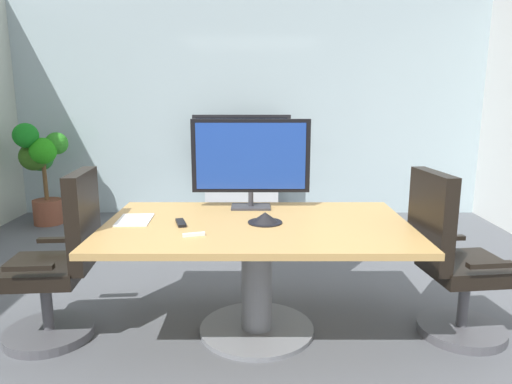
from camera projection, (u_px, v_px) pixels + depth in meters
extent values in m
plane|color=#515459|center=(242.00, 338.00, 3.04)|extent=(7.68, 7.68, 0.00)
cube|color=#9EB2B7|center=(249.00, 109.00, 6.03)|extent=(6.07, 0.10, 2.75)
cube|color=#B2894C|center=(256.00, 226.00, 2.98)|extent=(1.94, 1.17, 0.04)
cylinder|color=slate|center=(256.00, 281.00, 3.06)|extent=(0.20, 0.20, 0.71)
cylinder|color=slate|center=(256.00, 329.00, 3.12)|extent=(0.76, 0.76, 0.03)
cylinder|color=#4C4C51|center=(49.00, 333.00, 3.04)|extent=(0.56, 0.56, 0.06)
cylinder|color=#4C4C51|center=(46.00, 303.00, 3.00)|extent=(0.07, 0.07, 0.36)
cube|color=black|center=(43.00, 271.00, 2.95)|extent=(0.52, 0.52, 0.10)
cube|color=black|center=(82.00, 219.00, 2.91)|extent=(0.12, 0.46, 0.60)
cube|color=black|center=(58.00, 240.00, 3.18)|extent=(0.28, 0.07, 0.03)
cube|color=black|center=(28.00, 267.00, 2.68)|extent=(0.28, 0.07, 0.03)
cylinder|color=#4C4C51|center=(460.00, 329.00, 3.09)|extent=(0.56, 0.56, 0.06)
cylinder|color=#4C4C51|center=(463.00, 300.00, 3.05)|extent=(0.07, 0.07, 0.36)
cube|color=black|center=(466.00, 268.00, 3.00)|extent=(0.53, 0.53, 0.10)
cube|color=black|center=(430.00, 220.00, 2.90)|extent=(0.14, 0.46, 0.60)
cube|color=black|center=(489.00, 265.00, 2.72)|extent=(0.28, 0.08, 0.03)
cube|color=black|center=(444.00, 238.00, 3.23)|extent=(0.28, 0.08, 0.03)
cube|color=#333338|center=(250.00, 207.00, 3.37)|extent=(0.28, 0.18, 0.02)
cylinder|color=#333338|center=(250.00, 199.00, 3.36)|extent=(0.04, 0.04, 0.10)
cube|color=black|center=(250.00, 156.00, 3.31)|extent=(0.84, 0.04, 0.52)
cube|color=navy|center=(250.00, 156.00, 3.29)|extent=(0.77, 0.01, 0.47)
cube|color=#B7BABC|center=(241.00, 197.00, 5.91)|extent=(0.90, 0.36, 0.55)
cube|color=black|center=(241.00, 146.00, 5.76)|extent=(1.20, 0.06, 0.76)
cube|color=black|center=(241.00, 146.00, 5.72)|extent=(1.12, 0.01, 0.69)
cylinder|color=brown|center=(47.00, 212.00, 5.69)|extent=(0.34, 0.34, 0.30)
cylinder|color=brown|center=(44.00, 182.00, 5.62)|extent=(0.05, 0.05, 0.44)
sphere|color=#2C8521|center=(56.00, 143.00, 5.55)|extent=(0.26, 0.26, 0.26)
sphere|color=green|center=(49.00, 147.00, 5.62)|extent=(0.21, 0.21, 0.21)
sphere|color=#247227|center=(39.00, 158.00, 5.67)|extent=(0.32, 0.32, 0.32)
sphere|color=#2D5917|center=(32.00, 157.00, 5.53)|extent=(0.33, 0.33, 0.33)
sphere|color=#15771B|center=(25.00, 136.00, 5.35)|extent=(0.29, 0.29, 0.29)
sphere|color=#239215|center=(42.00, 151.00, 5.44)|extent=(0.31, 0.31, 0.31)
cone|color=black|center=(264.00, 218.00, 2.97)|extent=(0.19, 0.19, 0.07)
cylinder|color=black|center=(264.00, 222.00, 2.98)|extent=(0.22, 0.22, 0.01)
cube|color=black|center=(180.00, 223.00, 2.95)|extent=(0.10, 0.18, 0.02)
cube|color=silver|center=(193.00, 235.00, 2.70)|extent=(0.13, 0.06, 0.02)
cube|color=white|center=(134.00, 220.00, 3.03)|extent=(0.22, 0.31, 0.01)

